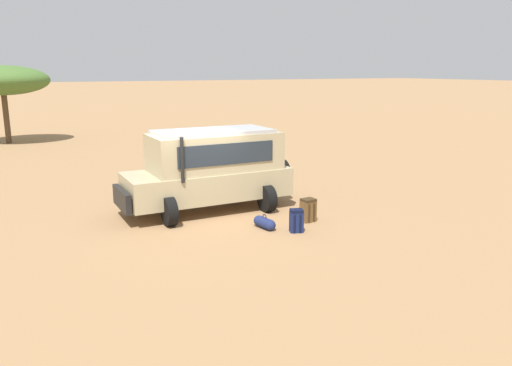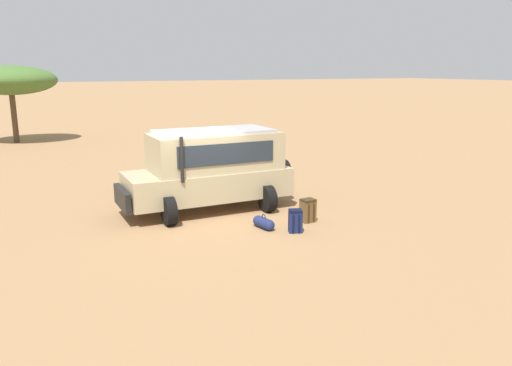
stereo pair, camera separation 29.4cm
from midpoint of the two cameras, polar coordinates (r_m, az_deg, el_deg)
ground_plane at (r=14.62m, az=-6.89°, el=-3.87°), size 320.00×320.00×0.00m
safari_vehicle at (r=15.03m, az=-5.77°, el=1.72°), size 5.36×2.76×2.44m
backpack_beside_front_wheel at (r=14.08m, az=5.35°, el=-3.13°), size 0.41×0.44×0.66m
backpack_cluster_center at (r=13.17m, az=3.99°, el=-4.34°), size 0.41×0.43×0.62m
duffel_bag_low_black_case at (r=13.47m, az=0.35°, el=-4.58°), size 0.37×0.80×0.40m
acacia_tree_centre_back at (r=32.05m, az=-27.26°, el=10.37°), size 5.08×4.36×4.39m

